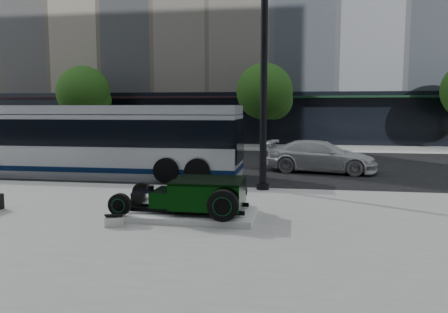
% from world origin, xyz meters
% --- Properties ---
extents(ground, '(120.00, 120.00, 0.00)m').
position_xyz_m(ground, '(0.00, 0.00, 0.00)').
color(ground, black).
rests_on(ground, ground).
extents(sidewalk_near, '(70.00, 17.00, 0.12)m').
position_xyz_m(sidewalk_near, '(0.00, -10.50, 0.06)').
color(sidewalk_near, gray).
rests_on(sidewalk_near, ground).
extents(sidewalk_far, '(70.00, 4.00, 0.12)m').
position_xyz_m(sidewalk_far, '(0.00, 14.00, 0.06)').
color(sidewalk_far, gray).
rests_on(sidewalk_far, ground).
extents(street_trees, '(29.80, 3.80, 5.70)m').
position_xyz_m(street_trees, '(1.15, 13.07, 3.77)').
color(street_trees, black).
rests_on(street_trees, sidewalk_far).
extents(display_plinth, '(3.40, 1.80, 0.15)m').
position_xyz_m(display_plinth, '(0.44, -6.21, 0.20)').
color(display_plinth, silver).
rests_on(display_plinth, sidewalk_near).
extents(hot_rod, '(3.22, 2.00, 0.81)m').
position_xyz_m(hot_rod, '(0.77, -6.21, 0.70)').
color(hot_rod, black).
rests_on(hot_rod, display_plinth).
extents(info_plaque, '(0.46, 0.39, 0.31)m').
position_xyz_m(info_plaque, '(-1.01, -7.33, 0.24)').
color(info_plaque, silver).
rests_on(info_plaque, sidewalk_near).
extents(lamppost, '(0.42, 0.42, 7.65)m').
position_xyz_m(lamppost, '(2.04, -2.24, 3.66)').
color(lamppost, black).
rests_on(lamppost, sidewalk_near).
extents(transit_bus, '(12.12, 2.88, 2.92)m').
position_xyz_m(transit_bus, '(-5.08, 0.38, 1.49)').
color(transit_bus, silver).
rests_on(transit_bus, ground).
extents(white_sedan, '(5.06, 2.78, 1.39)m').
position_xyz_m(white_sedan, '(4.22, 2.97, 0.69)').
color(white_sedan, silver).
rests_on(white_sedan, ground).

